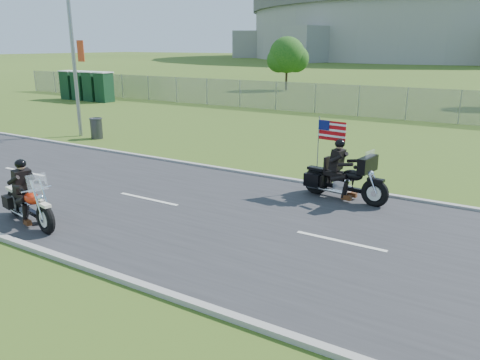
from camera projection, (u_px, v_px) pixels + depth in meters
The scene contains 15 objects.
ground at pixel (203, 212), 13.04m from camera, with size 420.00×420.00×0.00m, color #354E18.
road at pixel (203, 212), 13.03m from camera, with size 120.00×8.00×0.04m, color #28282B.
curb_north at pixel (270, 177), 16.35m from camera, with size 120.00×0.18×0.12m, color #9E9B93.
curb_south at pixel (88, 268), 9.71m from camera, with size 120.00×0.18×0.12m, color #9E9B93.
fence at pixel (315, 98), 31.65m from camera, with size 60.00×0.03×2.00m, color gray.
stadium at pixel (448, 10), 158.03m from camera, with size 140.40×140.40×29.20m.
streetlight at pixel (74, 20), 22.56m from camera, with size 0.90×2.46×10.00m.
porta_toilet_a at pixel (104, 88), 37.66m from camera, with size 1.10×1.10×2.30m, color black.
porta_toilet_b at pixel (92, 87), 38.36m from camera, with size 1.10×1.10×2.30m, color black.
porta_toilet_c at pixel (80, 86), 39.06m from camera, with size 1.10×1.10×2.30m, color black.
porta_toilet_d at pixel (69, 85), 39.76m from camera, with size 1.10×1.10×2.30m, color black.
tree_fence_mid at pixel (288, 57), 47.00m from camera, with size 3.96×3.69×5.30m.
motorcycle_lead at pixel (28, 205), 12.02m from camera, with size 2.56×0.97×1.73m.
motorcycle_follow at pixel (344, 180), 13.87m from camera, with size 2.75×1.00×2.30m.
trash_can at pixel (96, 129), 23.13m from camera, with size 0.57×0.57×0.99m, color #323136.
Camera 1 is at (7.28, -9.93, 4.51)m, focal length 35.00 mm.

